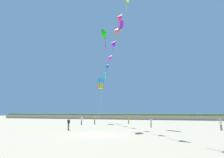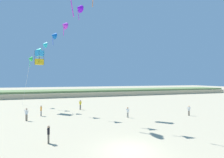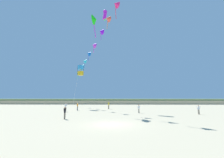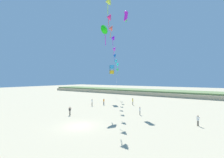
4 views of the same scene
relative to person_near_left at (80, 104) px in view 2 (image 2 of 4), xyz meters
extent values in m
plane|color=#C1B28E|center=(1.04, -19.41, -1.02)|extent=(240.00, 240.00, 0.00)
cube|color=tan|center=(1.04, 27.96, -0.32)|extent=(120.00, 13.07, 1.39)
cube|color=#6B844C|center=(1.04, 27.96, 0.57)|extent=(120.00, 11.11, 0.79)
cylinder|color=#726656|center=(-0.05, 0.06, -0.57)|extent=(0.13, 0.13, 0.88)
cylinder|color=#726656|center=(0.05, -0.06, -0.57)|extent=(0.13, 0.13, 0.88)
cylinder|color=yellow|center=(0.00, 0.00, 0.18)|extent=(0.23, 0.23, 0.63)
cylinder|color=yellow|center=(-0.13, 0.15, 0.23)|extent=(0.20, 0.22, 0.59)
cylinder|color=yellow|center=(0.13, -0.15, 0.23)|extent=(0.20, 0.22, 0.59)
sphere|color=#9E7051|center=(0.00, 0.00, 0.62)|extent=(0.24, 0.24, 0.24)
cylinder|color=gray|center=(5.61, -8.74, -0.64)|extent=(0.11, 0.11, 0.75)
cylinder|color=gray|center=(5.51, -8.66, -0.64)|extent=(0.11, 0.11, 0.75)
cylinder|color=white|center=(5.56, -8.70, 0.00)|extent=(0.20, 0.20, 0.53)
cylinder|color=white|center=(5.69, -8.81, 0.04)|extent=(0.19, 0.17, 0.50)
cylinder|color=white|center=(5.42, -8.60, 0.04)|extent=(0.19, 0.17, 0.50)
sphere|color=#9E7051|center=(5.56, -8.70, 0.37)|extent=(0.20, 0.20, 0.20)
cylinder|color=#726656|center=(-7.88, -6.40, -0.59)|extent=(0.12, 0.12, 0.86)
cylinder|color=#726656|center=(-8.02, -6.34, -0.59)|extent=(0.12, 0.12, 0.86)
cylinder|color=white|center=(-7.95, -6.37, 0.14)|extent=(0.23, 0.23, 0.61)
cylinder|color=white|center=(-7.77, -6.45, 0.19)|extent=(0.22, 0.16, 0.58)
cylinder|color=white|center=(-8.13, -6.29, 0.19)|extent=(0.22, 0.16, 0.58)
sphere|color=tan|center=(-7.95, -6.37, 0.57)|extent=(0.23, 0.23, 0.23)
cylinder|color=#474C56|center=(-6.36, -3.75, -0.61)|extent=(0.12, 0.12, 0.81)
cylinder|color=#474C56|center=(-6.34, -3.61, -0.61)|extent=(0.12, 0.12, 0.81)
cylinder|color=orange|center=(-6.35, -3.68, 0.08)|extent=(0.21, 0.21, 0.57)
cylinder|color=orange|center=(-6.38, -3.86, 0.12)|extent=(0.11, 0.20, 0.54)
cylinder|color=orange|center=(-6.32, -3.50, 0.12)|extent=(0.11, 0.20, 0.54)
sphere|color=beige|center=(-6.35, -3.68, 0.48)|extent=(0.22, 0.22, 0.22)
cylinder|color=#726656|center=(-4.94, -16.03, -0.62)|extent=(0.11, 0.11, 0.78)
cylinder|color=#726656|center=(-4.90, -15.89, -0.62)|extent=(0.11, 0.11, 0.78)
cylinder|color=black|center=(-4.92, -15.96, 0.04)|extent=(0.21, 0.21, 0.55)
cylinder|color=black|center=(-4.97, -16.13, 0.09)|extent=(0.13, 0.20, 0.53)
cylinder|color=black|center=(-4.86, -15.79, 0.09)|extent=(0.13, 0.20, 0.53)
sphere|color=tan|center=(-4.92, -15.96, 0.43)|extent=(0.21, 0.21, 0.21)
cylinder|color=#726656|center=(14.83, -10.34, -0.64)|extent=(0.11, 0.11, 0.76)
cylinder|color=#726656|center=(14.96, -10.39, -0.64)|extent=(0.11, 0.11, 0.76)
cylinder|color=white|center=(14.90, -10.37, 0.01)|extent=(0.20, 0.20, 0.54)
cylinder|color=white|center=(14.74, -10.30, 0.05)|extent=(0.19, 0.14, 0.51)
cylinder|color=white|center=(15.05, -10.44, 0.05)|extent=(0.19, 0.14, 0.51)
sphere|color=tan|center=(14.90, -10.37, 0.39)|extent=(0.21, 0.21, 0.21)
cone|color=green|center=(-9.22, 7.56, 8.71)|extent=(1.05, 1.28, 1.12)
cylinder|color=#39E587|center=(-9.29, 7.69, 7.74)|extent=(0.11, 0.24, 1.51)
cone|color=#0DECC7|center=(-7.50, 4.80, 10.12)|extent=(1.27, 1.37, 1.20)
cylinder|color=#39D8E5|center=(-7.57, 4.93, 8.86)|extent=(0.31, 0.16, 2.09)
cone|color=#25BEC7|center=(-6.20, 1.74, 10.75)|extent=(1.23, 1.35, 1.17)
cylinder|color=#39B2E5|center=(-6.27, 1.87, 9.75)|extent=(0.26, 0.11, 1.56)
cone|color=blue|center=(-4.64, -1.40, 11.74)|extent=(1.30, 1.38, 1.18)
cylinder|color=blue|center=(-4.71, -1.27, 10.82)|extent=(0.10, 0.17, 1.41)
cone|color=#BD2FDB|center=(-3.04, -4.11, 12.81)|extent=(1.31, 1.38, 1.18)
cylinder|color=#E539DA|center=(-3.11, -3.97, 11.91)|extent=(0.12, 0.15, 1.37)
cone|color=#7610EC|center=(-1.22, -7.42, 14.37)|extent=(1.23, 1.31, 1.11)
cylinder|color=#B239E5|center=(-1.29, -7.28, 13.44)|extent=(0.23, 0.20, 1.42)
cylinder|color=orange|center=(0.14, -10.22, 14.37)|extent=(0.20, 0.22, 1.61)
cylinder|color=silver|center=(-10.05, 8.46, 3.90)|extent=(1.85, 1.84, 9.83)
cube|color=yellow|center=(-6.96, 0.91, 7.52)|extent=(1.48, 1.48, 0.99)
cube|color=#2D9FE5|center=(-6.96, 0.91, 9.00)|extent=(1.48, 1.48, 0.99)
cylinder|color=black|center=(-6.22, 0.93, 8.26)|extent=(0.04, 0.04, 2.47)
cylinder|color=black|center=(-6.97, 1.65, 8.26)|extent=(0.04, 0.04, 2.47)
cylinder|color=black|center=(-7.70, 0.89, 8.26)|extent=(0.04, 0.04, 2.47)
cylinder|color=black|center=(-6.94, 0.17, 8.26)|extent=(0.04, 0.04, 2.47)
cylinder|color=#DC2DE5|center=(-2.32, -8.58, 14.26)|extent=(0.58, 0.49, 3.25)
camera|label=1|loc=(8.45, -37.73, 1.32)|focal=28.00mm
camera|label=2|loc=(-4.42, -31.81, 4.47)|focal=28.00mm
camera|label=3|loc=(1.37, -35.07, 1.76)|focal=24.00mm
camera|label=4|loc=(16.30, -34.39, 5.54)|focal=24.00mm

